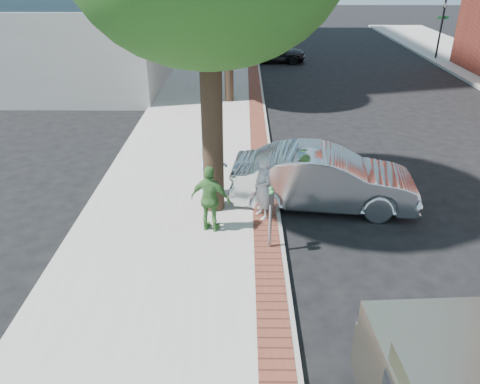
{
  "coord_description": "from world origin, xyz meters",
  "views": [
    {
      "loc": [
        0.15,
        -8.82,
        6.02
      ],
      "look_at": [
        0.08,
        0.71,
        1.2
      ],
      "focal_mm": 35.0,
      "sensor_mm": 36.0,
      "label": 1
    }
  ],
  "objects_px": {
    "parking_meter": "(271,206)",
    "person_officer": "(213,162)",
    "person_gray": "(263,188)",
    "person_green": "(210,199)",
    "bg_car": "(273,51)",
    "sedan_silver": "(323,179)"
  },
  "relations": [
    {
      "from": "parking_meter",
      "to": "person_gray",
      "type": "distance_m",
      "value": 1.39
    },
    {
      "from": "parking_meter",
      "to": "person_gray",
      "type": "bearing_deg",
      "value": 95.0
    },
    {
      "from": "person_officer",
      "to": "sedan_silver",
      "type": "xyz_separation_m",
      "value": [
        2.91,
        -0.37,
        -0.3
      ]
    },
    {
      "from": "sedan_silver",
      "to": "bg_car",
      "type": "bearing_deg",
      "value": 7.63
    },
    {
      "from": "sedan_silver",
      "to": "person_gray",
      "type": "bearing_deg",
      "value": 125.82
    },
    {
      "from": "person_gray",
      "to": "person_officer",
      "type": "distance_m",
      "value": 1.81
    },
    {
      "from": "parking_meter",
      "to": "person_officer",
      "type": "height_order",
      "value": "person_officer"
    },
    {
      "from": "parking_meter",
      "to": "person_green",
      "type": "xyz_separation_m",
      "value": [
        -1.36,
        0.74,
        -0.24
      ]
    },
    {
      "from": "parking_meter",
      "to": "person_gray",
      "type": "xyz_separation_m",
      "value": [
        -0.12,
        1.36,
        -0.24
      ]
    },
    {
      "from": "person_officer",
      "to": "sedan_silver",
      "type": "height_order",
      "value": "person_officer"
    },
    {
      "from": "person_green",
      "to": "bg_car",
      "type": "distance_m",
      "value": 20.66
    },
    {
      "from": "parking_meter",
      "to": "sedan_silver",
      "type": "relative_size",
      "value": 0.31
    },
    {
      "from": "person_green",
      "to": "bg_car",
      "type": "height_order",
      "value": "person_green"
    },
    {
      "from": "parking_meter",
      "to": "sedan_silver",
      "type": "xyz_separation_m",
      "value": [
        1.51,
        2.26,
        -0.41
      ]
    },
    {
      "from": "sedan_silver",
      "to": "person_green",
      "type": "bearing_deg",
      "value": 124.87
    },
    {
      "from": "person_gray",
      "to": "bg_car",
      "type": "distance_m",
      "value": 19.92
    },
    {
      "from": "parking_meter",
      "to": "person_gray",
      "type": "height_order",
      "value": "person_gray"
    },
    {
      "from": "parking_meter",
      "to": "person_green",
      "type": "relative_size",
      "value": 0.9
    },
    {
      "from": "person_green",
      "to": "person_officer",
      "type": "bearing_deg",
      "value": -71.96
    },
    {
      "from": "parking_meter",
      "to": "person_officer",
      "type": "xyz_separation_m",
      "value": [
        -1.39,
        2.64,
        -0.12
      ]
    },
    {
      "from": "person_green",
      "to": "bg_car",
      "type": "bearing_deg",
      "value": -80.33
    },
    {
      "from": "person_green",
      "to": "bg_car",
      "type": "xyz_separation_m",
      "value": [
        2.6,
        20.49,
        -0.28
      ]
    }
  ]
}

